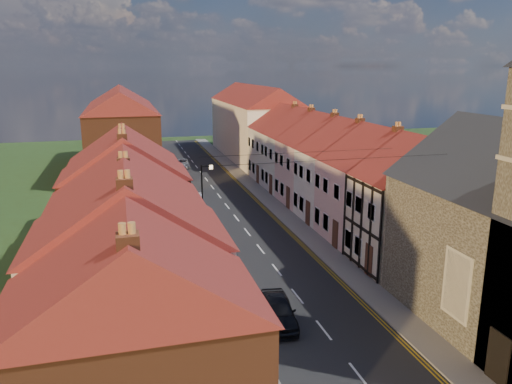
# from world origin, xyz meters

# --- Properties ---
(road) EXTENTS (7.00, 90.00, 0.02)m
(road) POSITION_xyz_m (0.00, 30.00, 0.01)
(road) COLOR black
(road) RESTS_ON ground
(pavement_left) EXTENTS (1.80, 90.00, 0.12)m
(pavement_left) POSITION_xyz_m (-4.40, 30.00, 0.06)
(pavement_left) COLOR gray
(pavement_left) RESTS_ON ground
(pavement_right) EXTENTS (1.80, 90.00, 0.12)m
(pavement_right) POSITION_xyz_m (4.40, 30.00, 0.06)
(pavement_right) COLOR gray
(pavement_right) RESTS_ON ground
(cottage_r_tudor) EXTENTS (8.30, 5.20, 9.00)m
(cottage_r_tudor) POSITION_xyz_m (9.27, 12.70, 4.47)
(cottage_r_tudor) COLOR beige
(cottage_r_tudor) RESTS_ON ground
(cottage_r_white_near) EXTENTS (8.30, 6.00, 9.00)m
(cottage_r_white_near) POSITION_xyz_m (9.30, 18.10, 4.47)
(cottage_r_white_near) COLOR #F8CAC4
(cottage_r_white_near) RESTS_ON ground
(cottage_r_cream_mid) EXTENTS (8.30, 5.20, 9.00)m
(cottage_r_cream_mid) POSITION_xyz_m (9.30, 23.50, 4.48)
(cottage_r_cream_mid) COLOR white
(cottage_r_cream_mid) RESTS_ON ground
(cottage_r_pink) EXTENTS (8.30, 6.00, 9.00)m
(cottage_r_pink) POSITION_xyz_m (9.30, 28.90, 4.47)
(cottage_r_pink) COLOR #F8CAC4
(cottage_r_pink) RESTS_ON ground
(cottage_r_white_far) EXTENTS (8.30, 5.20, 9.00)m
(cottage_r_white_far) POSITION_xyz_m (9.30, 34.30, 4.48)
(cottage_r_white_far) COLOR white
(cottage_r_white_far) RESTS_ON ground
(cottage_r_cream_far) EXTENTS (8.30, 6.00, 9.00)m
(cottage_r_cream_far) POSITION_xyz_m (9.30, 39.70, 4.47)
(cottage_r_cream_far) COLOR white
(cottage_r_cream_far) RESTS_ON ground
(cottage_l_brick_near) EXTENTS (8.30, 5.70, 8.80)m
(cottage_l_brick_near) POSITION_xyz_m (-9.30, -0.25, 4.37)
(cottage_l_brick_near) COLOR #5D2E1B
(cottage_l_brick_near) RESTS_ON ground
(cottage_l_cream) EXTENTS (8.30, 6.30, 9.10)m
(cottage_l_cream) POSITION_xyz_m (-9.30, 5.55, 4.52)
(cottage_l_cream) COLOR white
(cottage_l_cream) RESTS_ON ground
(cottage_l_white) EXTENTS (8.30, 6.90, 8.80)m
(cottage_l_white) POSITION_xyz_m (-9.30, 11.95, 4.37)
(cottage_l_white) COLOR #F8CAC4
(cottage_l_white) RESTS_ON ground
(cottage_l_brick_mid) EXTENTS (8.30, 5.70, 9.10)m
(cottage_l_brick_mid) POSITION_xyz_m (-9.30, 18.05, 4.53)
(cottage_l_brick_mid) COLOR #5D2E1B
(cottage_l_brick_mid) RESTS_ON ground
(cottage_l_pink) EXTENTS (8.30, 6.30, 8.80)m
(cottage_l_pink) POSITION_xyz_m (-9.30, 23.85, 4.37)
(cottage_l_pink) COLOR #F8CAC4
(cottage_l_pink) RESTS_ON ground
(block_right_far) EXTENTS (8.30, 24.20, 10.50)m
(block_right_far) POSITION_xyz_m (9.30, 55.00, 5.29)
(block_right_far) COLOR beige
(block_right_far) RESTS_ON ground
(block_left_far) EXTENTS (8.30, 24.20, 10.50)m
(block_left_far) POSITION_xyz_m (-9.30, 50.00, 5.29)
(block_left_far) COLOR #5D2E1B
(block_left_far) RESTS_ON ground
(lamppost) EXTENTS (0.88, 0.15, 6.00)m
(lamppost) POSITION_xyz_m (-3.81, 20.00, 3.54)
(lamppost) COLOR black
(lamppost) RESTS_ON pavement_left
(car_near) EXTENTS (2.23, 4.39, 1.43)m
(car_near) POSITION_xyz_m (-2.03, 7.34, 0.72)
(car_near) COLOR black
(car_near) RESTS_ON ground
(car_mid) EXTENTS (1.87, 3.92, 1.24)m
(car_mid) POSITION_xyz_m (-2.94, 30.92, 0.62)
(car_mid) COLOR #97999E
(car_mid) RESTS_ON ground
(car_far) EXTENTS (2.94, 4.40, 1.18)m
(car_far) POSITION_xyz_m (-3.20, 42.77, 0.59)
(car_far) COLOR navy
(car_far) RESTS_ON ground
(car_distant) EXTENTS (2.15, 4.24, 1.15)m
(car_distant) POSITION_xyz_m (-1.96, 50.00, 0.58)
(car_distant) COLOR gray
(car_distant) RESTS_ON ground
(pedestrian_left) EXTENTS (0.72, 0.53, 1.82)m
(pedestrian_left) POSITION_xyz_m (-5.10, 13.09, 1.03)
(pedestrian_left) COLOR black
(pedestrian_left) RESTS_ON pavement_left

